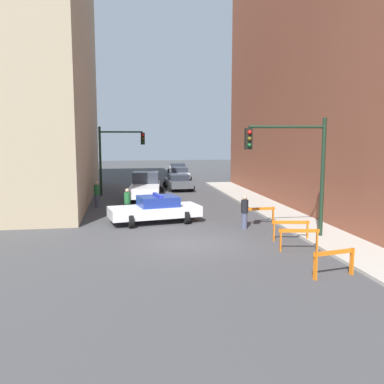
{
  "coord_description": "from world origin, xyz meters",
  "views": [
    {
      "loc": [
        -2.78,
        -17.46,
        4.58
      ],
      "look_at": [
        1.17,
        6.69,
        1.3
      ],
      "focal_mm": 40.0,
      "sensor_mm": 36.0,
      "label": 1
    }
  ],
  "objects_px": {
    "pedestrian_sidewalk": "(245,212)",
    "barrier_mid": "(299,236)",
    "barrier_corner": "(260,213)",
    "pedestrian_crossing": "(127,203)",
    "white_truck": "(145,187)",
    "police_car": "(155,209)",
    "traffic_light_near": "(298,159)",
    "barrier_front": "(334,259)",
    "parked_car_near": "(178,182)",
    "pedestrian_corner": "(97,194)",
    "traffic_light_far": "(115,151)",
    "parked_car_far": "(178,169)",
    "barrier_back": "(291,227)",
    "parked_car_mid": "(179,173)"
  },
  "relations": [
    {
      "from": "parked_car_far",
      "to": "pedestrian_sidewalk",
      "type": "distance_m",
      "value": 29.43
    },
    {
      "from": "traffic_light_far",
      "to": "barrier_back",
      "type": "bearing_deg",
      "value": -63.84
    },
    {
      "from": "pedestrian_corner",
      "to": "parked_car_far",
      "type": "bearing_deg",
      "value": -57.44
    },
    {
      "from": "parked_car_far",
      "to": "barrier_back",
      "type": "bearing_deg",
      "value": -85.33
    },
    {
      "from": "white_truck",
      "to": "barrier_mid",
      "type": "relative_size",
      "value": 3.52
    },
    {
      "from": "pedestrian_corner",
      "to": "traffic_light_near",
      "type": "bearing_deg",
      "value": -174.67
    },
    {
      "from": "white_truck",
      "to": "pedestrian_crossing",
      "type": "height_order",
      "value": "white_truck"
    },
    {
      "from": "pedestrian_sidewalk",
      "to": "traffic_light_near",
      "type": "bearing_deg",
      "value": 91.99
    },
    {
      "from": "traffic_light_far",
      "to": "police_car",
      "type": "height_order",
      "value": "traffic_light_far"
    },
    {
      "from": "traffic_light_far",
      "to": "parked_car_mid",
      "type": "relative_size",
      "value": 1.19
    },
    {
      "from": "parked_car_near",
      "to": "parked_car_far",
      "type": "xyz_separation_m",
      "value": [
        1.75,
        13.89,
        0.0
      ]
    },
    {
      "from": "traffic_light_near",
      "to": "barrier_corner",
      "type": "height_order",
      "value": "traffic_light_near"
    },
    {
      "from": "parked_car_near",
      "to": "barrier_back",
      "type": "height_order",
      "value": "parked_car_near"
    },
    {
      "from": "police_car",
      "to": "pedestrian_corner",
      "type": "height_order",
      "value": "pedestrian_corner"
    },
    {
      "from": "white_truck",
      "to": "parked_car_far",
      "type": "relative_size",
      "value": 1.27
    },
    {
      "from": "parked_car_near",
      "to": "pedestrian_sidewalk",
      "type": "height_order",
      "value": "pedestrian_sidewalk"
    },
    {
      "from": "pedestrian_sidewalk",
      "to": "barrier_front",
      "type": "height_order",
      "value": "pedestrian_sidewalk"
    },
    {
      "from": "pedestrian_crossing",
      "to": "barrier_back",
      "type": "bearing_deg",
      "value": 34.75
    },
    {
      "from": "traffic_light_near",
      "to": "pedestrian_sidewalk",
      "type": "relative_size",
      "value": 3.13
    },
    {
      "from": "pedestrian_crossing",
      "to": "pedestrian_corner",
      "type": "xyz_separation_m",
      "value": [
        -1.87,
        3.89,
        0.0
      ]
    },
    {
      "from": "barrier_front",
      "to": "barrier_corner",
      "type": "bearing_deg",
      "value": 88.41
    },
    {
      "from": "white_truck",
      "to": "pedestrian_corner",
      "type": "relative_size",
      "value": 3.36
    },
    {
      "from": "barrier_front",
      "to": "pedestrian_crossing",
      "type": "bearing_deg",
      "value": 120.14
    },
    {
      "from": "parked_car_far",
      "to": "traffic_light_far",
      "type": "bearing_deg",
      "value": -109.42
    },
    {
      "from": "traffic_light_near",
      "to": "white_truck",
      "type": "bearing_deg",
      "value": 114.47
    },
    {
      "from": "barrier_mid",
      "to": "pedestrian_corner",
      "type": "bearing_deg",
      "value": 125.58
    },
    {
      "from": "barrier_front",
      "to": "barrier_corner",
      "type": "relative_size",
      "value": 0.99
    },
    {
      "from": "pedestrian_corner",
      "to": "parked_car_mid",
      "type": "bearing_deg",
      "value": -62.58
    },
    {
      "from": "white_truck",
      "to": "pedestrian_corner",
      "type": "height_order",
      "value": "white_truck"
    },
    {
      "from": "barrier_corner",
      "to": "pedestrian_crossing",
      "type": "bearing_deg",
      "value": 156.8
    },
    {
      "from": "parked_car_far",
      "to": "barrier_front",
      "type": "relative_size",
      "value": 2.79
    },
    {
      "from": "barrier_front",
      "to": "barrier_mid",
      "type": "xyz_separation_m",
      "value": [
        0.15,
        3.15,
        0.0
      ]
    },
    {
      "from": "pedestrian_sidewalk",
      "to": "barrier_mid",
      "type": "distance_m",
      "value": 4.4
    },
    {
      "from": "police_car",
      "to": "white_truck",
      "type": "distance_m",
      "value": 8.41
    },
    {
      "from": "pedestrian_crossing",
      "to": "barrier_corner",
      "type": "xyz_separation_m",
      "value": [
        6.67,
        -2.86,
        -0.24
      ]
    },
    {
      "from": "police_car",
      "to": "white_truck",
      "type": "relative_size",
      "value": 0.89
    },
    {
      "from": "traffic_light_near",
      "to": "pedestrian_crossing",
      "type": "distance_m",
      "value": 9.82
    },
    {
      "from": "parked_car_near",
      "to": "police_car",
      "type": "bearing_deg",
      "value": -104.93
    },
    {
      "from": "police_car",
      "to": "barrier_back",
      "type": "xyz_separation_m",
      "value": [
        5.48,
        -4.87,
        -0.11
      ]
    },
    {
      "from": "pedestrian_crossing",
      "to": "pedestrian_sidewalk",
      "type": "relative_size",
      "value": 1.0
    },
    {
      "from": "traffic_light_far",
      "to": "white_truck",
      "type": "relative_size",
      "value": 0.93
    },
    {
      "from": "traffic_light_near",
      "to": "parked_car_mid",
      "type": "distance_m",
      "value": 25.79
    },
    {
      "from": "police_car",
      "to": "pedestrian_sidewalk",
      "type": "xyz_separation_m",
      "value": [
        4.19,
        -2.2,
        0.14
      ]
    },
    {
      "from": "traffic_light_far",
      "to": "barrier_mid",
      "type": "xyz_separation_m",
      "value": [
        7.36,
        -17.22,
        -2.78
      ]
    },
    {
      "from": "traffic_light_near",
      "to": "police_car",
      "type": "height_order",
      "value": "traffic_light_near"
    },
    {
      "from": "traffic_light_near",
      "to": "parked_car_far",
      "type": "relative_size",
      "value": 1.18
    },
    {
      "from": "white_truck",
      "to": "pedestrian_corner",
      "type": "distance_m",
      "value": 4.45
    },
    {
      "from": "parked_car_mid",
      "to": "pedestrian_crossing",
      "type": "distance_m",
      "value": 20.29
    },
    {
      "from": "white_truck",
      "to": "pedestrian_crossing",
      "type": "distance_m",
      "value": 7.07
    },
    {
      "from": "parked_car_mid",
      "to": "parked_car_near",
      "type": "bearing_deg",
      "value": -95.41
    }
  ]
}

